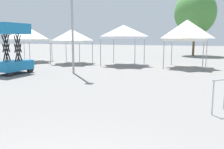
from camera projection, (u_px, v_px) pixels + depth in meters
The scene contains 6 objects.
canopy_tent_left_of_center at pixel (26, 33), 22.35m from camera, with size 3.66×3.66×3.40m.
canopy_tent_center at pixel (72, 36), 20.93m from camera, with size 3.06×3.06×3.02m.
canopy_tent_right_of_center at pixel (123, 32), 19.67m from camera, with size 3.03×3.03×3.33m.
canopy_tent_behind_right at pixel (187, 30), 17.91m from camera, with size 3.08×3.08×3.63m.
scissor_lift at pixel (13, 58), 15.05m from camera, with size 1.44×2.32×3.18m.
tree_behind_tents_center at pixel (195, 13), 29.70m from camera, with size 5.09×5.09×8.19m.
Camera 1 is at (1.98, -2.01, 2.30)m, focal length 38.12 mm.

